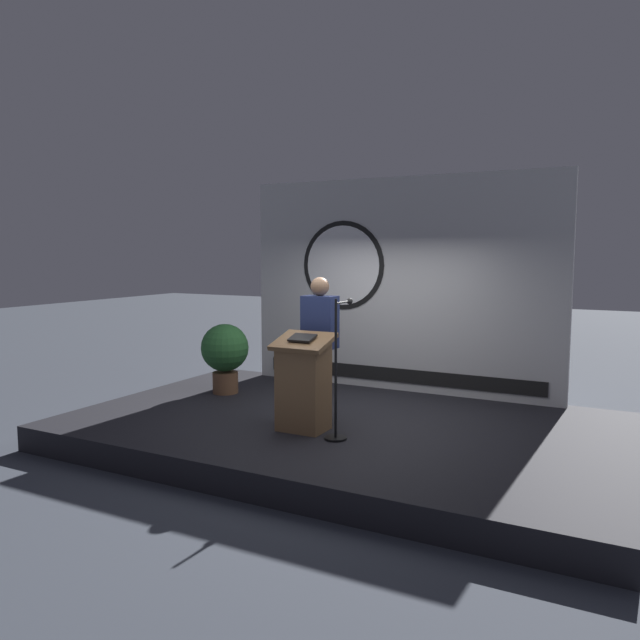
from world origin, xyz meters
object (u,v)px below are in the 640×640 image
(speaker_person, at_px, (320,347))
(microphone_stand, at_px, (338,390))
(podium, at_px, (303,384))
(potted_plant, at_px, (225,352))

(speaker_person, distance_m, microphone_stand, 0.85)
(speaker_person, relative_size, microphone_stand, 1.13)
(microphone_stand, bearing_deg, podium, 167.70)
(speaker_person, bearing_deg, microphone_stand, -48.32)
(microphone_stand, xyz_separation_m, potted_plant, (-2.36, 1.19, 0.06))
(podium, bearing_deg, microphone_stand, -12.30)
(podium, relative_size, microphone_stand, 0.73)
(podium, bearing_deg, speaker_person, 95.16)
(speaker_person, xyz_separation_m, potted_plant, (-1.84, 0.60, -0.28))
(microphone_stand, distance_m, potted_plant, 2.64)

